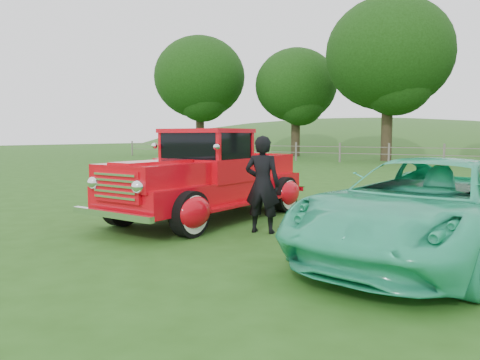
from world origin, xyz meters
The scene contains 9 objects.
ground centered at (0.00, 0.00, 0.00)m, with size 140.00×140.00×0.00m, color #254F15.
distant_hills centered at (-4.08, 59.46, -4.55)m, with size 116.00×60.00×18.00m.
fence_line centered at (0.00, 22.00, 0.60)m, with size 48.00×0.12×1.20m.
tree_far_west centered at (-20.00, 26.00, 6.49)m, with size 7.60×7.60×9.93m.
tree_mid_west centered at (-12.00, 28.00, 5.55)m, with size 6.40×6.40×8.46m.
tree_near_west centered at (-4.00, 25.00, 6.80)m, with size 8.00×8.00×10.42m.
red_pickup centered at (-0.99, 1.72, 0.80)m, with size 2.36×5.04×1.78m.
teal_sedan centered at (3.27, 0.94, 0.67)m, with size 2.23×4.84×1.35m, color #31C794.
man centered at (0.58, 1.13, 0.83)m, with size 0.60×0.40×1.65m, color black.
Camera 1 is at (4.53, -5.67, 1.65)m, focal length 35.00 mm.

